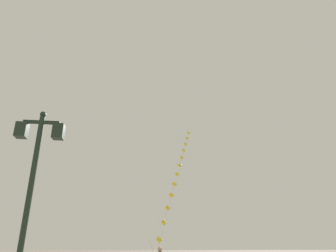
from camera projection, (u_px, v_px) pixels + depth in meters
The scene contains 2 objects.
twin_lantern_lamp_post at pixel (34, 170), 7.50m from camera, with size 1.22×0.28×5.18m.
kite_train at pixel (177, 175), 25.90m from camera, with size 5.44×14.92×14.18m.
Camera 1 is at (0.55, -1.22, 1.84)m, focal length 31.94 mm.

